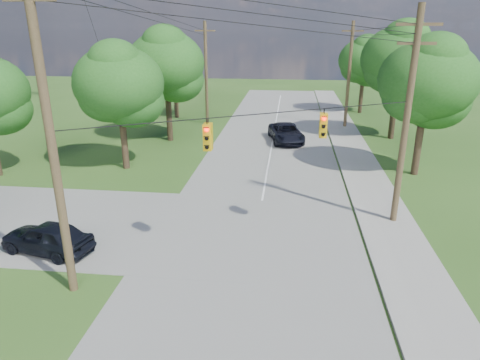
# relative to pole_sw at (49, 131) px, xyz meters

# --- Properties ---
(ground) EXTENTS (140.00, 140.00, 0.00)m
(ground) POSITION_rel_pole_sw_xyz_m (4.60, -0.40, -6.23)
(ground) COLOR #2B4D19
(ground) RESTS_ON ground
(main_road) EXTENTS (10.00, 100.00, 0.03)m
(main_road) POSITION_rel_pole_sw_xyz_m (6.60, 4.60, -6.21)
(main_road) COLOR gray
(main_road) RESTS_ON ground
(sidewalk_east) EXTENTS (2.60, 100.00, 0.12)m
(sidewalk_east) POSITION_rel_pole_sw_xyz_m (13.30, 4.60, -6.17)
(sidewalk_east) COLOR gray
(sidewalk_east) RESTS_ON ground
(pole_sw) EXTENTS (2.00, 0.32, 12.00)m
(pole_sw) POSITION_rel_pole_sw_xyz_m (0.00, 0.00, 0.00)
(pole_sw) COLOR brown
(pole_sw) RESTS_ON ground
(pole_ne) EXTENTS (2.00, 0.32, 10.50)m
(pole_ne) POSITION_rel_pole_sw_xyz_m (13.50, 7.60, -0.76)
(pole_ne) COLOR brown
(pole_ne) RESTS_ON ground
(pole_north_e) EXTENTS (2.00, 0.32, 10.00)m
(pole_north_e) POSITION_rel_pole_sw_xyz_m (13.50, 29.60, -1.10)
(pole_north_e) COLOR brown
(pole_north_e) RESTS_ON ground
(pole_north_w) EXTENTS (2.00, 0.32, 10.00)m
(pole_north_w) POSITION_rel_pole_sw_xyz_m (-0.40, 29.60, -1.10)
(pole_north_w) COLOR brown
(pole_north_w) RESTS_ON ground
(power_lines) EXTENTS (13.93, 29.62, 4.93)m
(power_lines) POSITION_rel_pole_sw_xyz_m (6.10, 11.14, 2.93)
(power_lines) COLOR black
(power_lines) RESTS_ON ground
(traffic_signals) EXTENTS (4.91, 3.27, 1.05)m
(traffic_signals) POSITION_rel_pole_sw_xyz_m (7.15, 4.03, -0.73)
(traffic_signals) COLOR gold
(traffic_signals) RESTS_ON ground
(tree_w_near) EXTENTS (6.00, 6.00, 8.40)m
(tree_w_near) POSITION_rel_pole_sw_xyz_m (-3.40, 14.60, -0.30)
(tree_w_near) COLOR #453522
(tree_w_near) RESTS_ON ground
(tree_w_mid) EXTENTS (6.40, 6.40, 9.22)m
(tree_w_mid) POSITION_rel_pole_sw_xyz_m (-2.40, 22.60, 0.35)
(tree_w_mid) COLOR #453522
(tree_w_mid) RESTS_ON ground
(tree_w_far) EXTENTS (6.00, 6.00, 8.73)m
(tree_w_far) POSITION_rel_pole_sw_xyz_m (-4.40, 32.60, 0.02)
(tree_w_far) COLOR #453522
(tree_w_far) RESTS_ON ground
(tree_e_near) EXTENTS (6.20, 6.20, 8.81)m
(tree_e_near) POSITION_rel_pole_sw_xyz_m (16.60, 15.60, 0.02)
(tree_e_near) COLOR #453522
(tree_e_near) RESTS_ON ground
(tree_e_mid) EXTENTS (6.60, 6.60, 9.64)m
(tree_e_mid) POSITION_rel_pole_sw_xyz_m (17.10, 25.60, 0.68)
(tree_e_mid) COLOR #453522
(tree_e_mid) RESTS_ON ground
(tree_e_far) EXTENTS (5.80, 5.80, 8.32)m
(tree_e_far) POSITION_rel_pole_sw_xyz_m (16.10, 37.60, -0.31)
(tree_e_far) COLOR #453522
(tree_e_far) RESTS_ON ground
(car_cross_dark) EXTENTS (4.46, 2.58, 1.43)m
(car_cross_dark) POSITION_rel_pole_sw_xyz_m (-2.44, 2.58, -5.48)
(car_cross_dark) COLOR black
(car_cross_dark) RESTS_ON cross_road
(car_main_north) EXTENTS (3.55, 5.90, 1.53)m
(car_main_north) POSITION_rel_pole_sw_xyz_m (7.75, 23.26, -5.43)
(car_main_north) COLOR black
(car_main_north) RESTS_ON main_road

